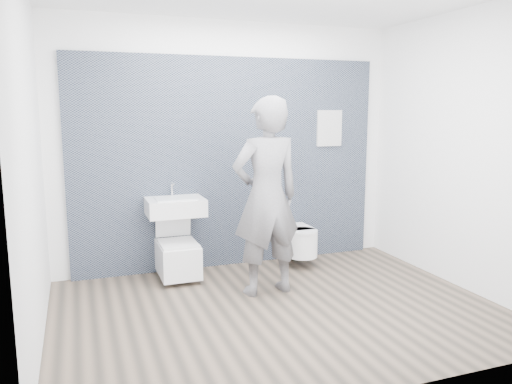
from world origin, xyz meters
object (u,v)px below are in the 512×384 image
object	(u,v)px
toilet_rounded	(299,241)
visitor	(266,197)
toilet_square	(178,256)
washbasin	(175,206)

from	to	relation	value
toilet_rounded	visitor	xyz separation A→B (m)	(-0.68, -0.71, 0.68)
toilet_square	visitor	distance (m)	1.26
toilet_square	visitor	world-z (taller)	visitor
washbasin	toilet_rounded	distance (m)	1.52
visitor	washbasin	bearing A→B (deg)	-51.15
washbasin	toilet_square	size ratio (longest dim) A/B	0.76
toilet_square	visitor	bearing A→B (deg)	-43.46
toilet_rounded	washbasin	bearing A→B (deg)	177.32
washbasin	visitor	distance (m)	1.09
toilet_rounded	visitor	bearing A→B (deg)	-133.99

